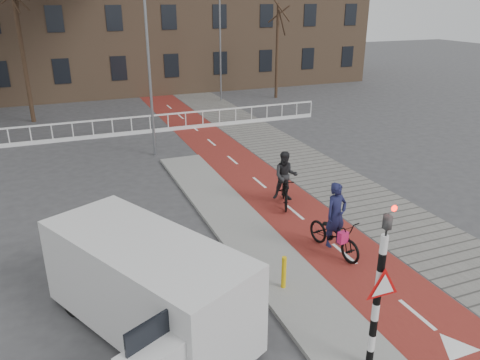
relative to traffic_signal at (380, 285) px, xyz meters
name	(u,v)px	position (x,y,z in m)	size (l,w,h in m)	color
ground	(338,305)	(0.60, 2.02, -1.99)	(120.00, 120.00, 0.00)	#38383A
bike_lane	(241,167)	(2.10, 12.02, -1.98)	(2.50, 60.00, 0.01)	maroon
sidewalk	(297,159)	(4.90, 12.02, -1.98)	(3.00, 60.00, 0.01)	slate
curb_island	(247,235)	(-0.10, 6.02, -1.93)	(1.80, 16.00, 0.12)	gray
traffic_signal	(380,285)	(0.00, 0.00, 0.00)	(0.80, 0.80, 3.68)	black
bollard	(284,272)	(-0.37, 3.04, -1.44)	(0.12, 0.12, 0.86)	#E6B70C
cyclist_near	(335,230)	(1.85, 4.23, -1.26)	(1.04, 2.16, 2.14)	black
cyclist_far	(285,184)	(2.04, 7.70, -1.16)	(1.19, 1.91, 1.98)	black
van	(147,284)	(-3.76, 2.90, -0.84)	(4.09, 5.44, 2.18)	silver
railing	(73,135)	(-4.40, 19.02, -1.68)	(28.00, 0.10, 0.99)	silver
tree_mid	(22,49)	(-6.37, 24.08, 2.21)	(0.25, 0.25, 8.40)	#322216
tree_right	(277,52)	(10.21, 25.19, 1.29)	(0.22, 0.22, 6.55)	#322216
streetlight_near	(148,58)	(-1.01, 15.09, 2.47)	(0.12, 0.12, 8.92)	slate
streetlight_right	(220,47)	(6.08, 25.71, 1.77)	(0.12, 0.12, 7.51)	slate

